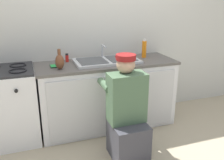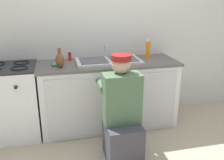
{
  "view_description": "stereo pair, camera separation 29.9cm",
  "coord_description": "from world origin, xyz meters",
  "px_view_note": "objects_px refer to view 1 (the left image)",
  "views": [
    {
      "loc": [
        -0.93,
        -2.58,
        1.65
      ],
      "look_at": [
        0.0,
        0.1,
        0.69
      ],
      "focal_mm": 40.0,
      "sensor_mm": 36.0,
      "label": 1
    },
    {
      "loc": [
        -0.64,
        -2.66,
        1.65
      ],
      "look_at": [
        0.0,
        0.1,
        0.69
      ],
      "focal_mm": 40.0,
      "sensor_mm": 36.0,
      "label": 2
    }
  ],
  "objects_px": {
    "stove_range": "(10,106)",
    "cell_phone": "(53,66)",
    "soap_bottle_orange": "(144,49)",
    "spice_bottle_red": "(67,58)",
    "plumber_person": "(127,116)",
    "vase_decorative": "(60,61)",
    "sink_double_basin": "(107,61)"
  },
  "relations": [
    {
      "from": "stove_range",
      "to": "soap_bottle_orange",
      "type": "height_order",
      "value": "soap_bottle_orange"
    },
    {
      "from": "stove_range",
      "to": "plumber_person",
      "type": "xyz_separation_m",
      "value": [
        1.17,
        -0.72,
        0.02
      ]
    },
    {
      "from": "plumber_person",
      "to": "soap_bottle_orange",
      "type": "height_order",
      "value": "soap_bottle_orange"
    },
    {
      "from": "plumber_person",
      "to": "spice_bottle_red",
      "type": "xyz_separation_m",
      "value": [
        -0.45,
        0.9,
        0.45
      ]
    },
    {
      "from": "sink_double_basin",
      "to": "soap_bottle_orange",
      "type": "height_order",
      "value": "soap_bottle_orange"
    },
    {
      "from": "stove_range",
      "to": "spice_bottle_red",
      "type": "xyz_separation_m",
      "value": [
        0.72,
        0.18,
        0.47
      ]
    },
    {
      "from": "sink_double_basin",
      "to": "plumber_person",
      "type": "height_order",
      "value": "plumber_person"
    },
    {
      "from": "stove_range",
      "to": "vase_decorative",
      "type": "distance_m",
      "value": 0.79
    },
    {
      "from": "plumber_person",
      "to": "vase_decorative",
      "type": "xyz_separation_m",
      "value": [
        -0.58,
        0.6,
        0.49
      ]
    },
    {
      "from": "stove_range",
      "to": "cell_phone",
      "type": "bearing_deg",
      "value": 0.5
    },
    {
      "from": "plumber_person",
      "to": "spice_bottle_red",
      "type": "bearing_deg",
      "value": 116.59
    },
    {
      "from": "sink_double_basin",
      "to": "vase_decorative",
      "type": "height_order",
      "value": "vase_decorative"
    },
    {
      "from": "stove_range",
      "to": "vase_decorative",
      "type": "bearing_deg",
      "value": -11.96
    },
    {
      "from": "cell_phone",
      "to": "vase_decorative",
      "type": "relative_size",
      "value": 0.61
    },
    {
      "from": "stove_range",
      "to": "cell_phone",
      "type": "distance_m",
      "value": 0.68
    },
    {
      "from": "cell_phone",
      "to": "stove_range",
      "type": "bearing_deg",
      "value": -179.5
    },
    {
      "from": "cell_phone",
      "to": "spice_bottle_red",
      "type": "xyz_separation_m",
      "value": [
        0.19,
        0.17,
        0.04
      ]
    },
    {
      "from": "soap_bottle_orange",
      "to": "vase_decorative",
      "type": "bearing_deg",
      "value": -169.86
    },
    {
      "from": "soap_bottle_orange",
      "to": "vase_decorative",
      "type": "distance_m",
      "value": 1.16
    },
    {
      "from": "soap_bottle_orange",
      "to": "cell_phone",
      "type": "bearing_deg",
      "value": -176.42
    },
    {
      "from": "plumber_person",
      "to": "cell_phone",
      "type": "relative_size",
      "value": 7.89
    },
    {
      "from": "plumber_person",
      "to": "stove_range",
      "type": "bearing_deg",
      "value": 148.37
    },
    {
      "from": "stove_range",
      "to": "soap_bottle_orange",
      "type": "relative_size",
      "value": 3.57
    },
    {
      "from": "vase_decorative",
      "to": "stove_range",
      "type": "bearing_deg",
      "value": 168.04
    },
    {
      "from": "cell_phone",
      "to": "soap_bottle_orange",
      "type": "bearing_deg",
      "value": 3.58
    },
    {
      "from": "soap_bottle_orange",
      "to": "stove_range",
      "type": "bearing_deg",
      "value": -177.36
    },
    {
      "from": "stove_range",
      "to": "soap_bottle_orange",
      "type": "bearing_deg",
      "value": 2.64
    },
    {
      "from": "sink_double_basin",
      "to": "cell_phone",
      "type": "height_order",
      "value": "sink_double_basin"
    },
    {
      "from": "stove_range",
      "to": "cell_phone",
      "type": "xyz_separation_m",
      "value": [
        0.53,
        0.0,
        0.43
      ]
    },
    {
      "from": "stove_range",
      "to": "spice_bottle_red",
      "type": "relative_size",
      "value": 8.51
    },
    {
      "from": "plumber_person",
      "to": "spice_bottle_red",
      "type": "distance_m",
      "value": 1.1
    },
    {
      "from": "cell_phone",
      "to": "spice_bottle_red",
      "type": "bearing_deg",
      "value": 42.0
    }
  ]
}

